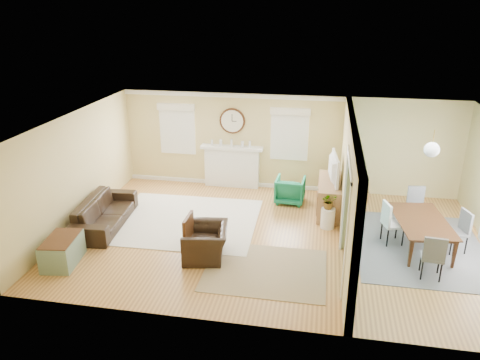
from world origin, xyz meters
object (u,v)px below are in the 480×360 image
credenza (329,196)px  green_chair (290,190)px  sofa (105,212)px  eames_chair (206,242)px  dining_table (421,234)px

credenza → green_chair: bearing=157.3°
sofa → credenza: bearing=-76.4°
green_chair → credenza: bearing=160.7°
credenza → eames_chair: bearing=-132.3°
green_chair → credenza: size_ratio=0.46×
green_chair → credenza: 1.06m
eames_chair → dining_table: 4.51m
sofa → credenza: (5.06, 1.70, 0.08)m
green_chair → credenza: (0.98, -0.41, 0.07)m
sofa → dining_table: (6.99, 0.23, -0.01)m
eames_chair → credenza: (2.42, 2.67, 0.07)m
eames_chair → dining_table: eames_chair is taller
eames_chair → green_chair: green_chair is taller
sofa → green_chair: 4.60m
eames_chair → dining_table: bearing=95.5°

